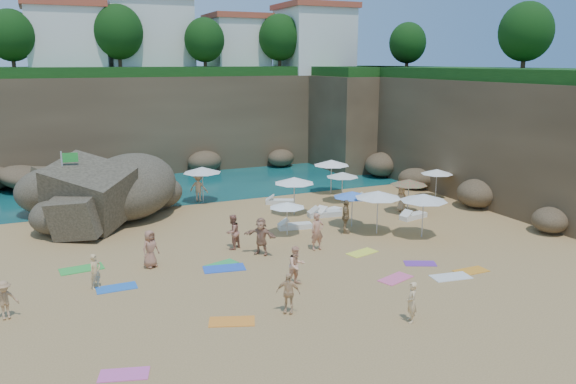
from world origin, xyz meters
name	(u,v)px	position (x,y,z in m)	size (l,w,h in m)	color
ground	(276,245)	(0.00, 0.00, 0.00)	(120.00, 120.00, 0.00)	tan
seawater	(160,157)	(0.00, 30.00, 0.00)	(120.00, 120.00, 0.00)	#0C4751
cliff_back	(190,120)	(2.00, 25.00, 4.00)	(44.00, 8.00, 8.00)	brown
cliff_right	(466,132)	(19.00, 8.00, 4.00)	(8.00, 30.00, 8.00)	brown
cliff_corner	(361,119)	(17.00, 20.00, 4.00)	(10.00, 12.00, 8.00)	brown
rock_promontory	(41,198)	(-11.00, 16.00, 0.00)	(12.00, 7.00, 2.00)	brown
clifftop_buildings	(196,39)	(2.96, 25.79, 11.24)	(28.48, 9.48, 7.00)	white
clifftop_trees	(237,36)	(4.78, 19.52, 11.26)	(35.60, 23.82, 4.40)	#11380F
rock_outcrop	(107,221)	(-7.48, 8.24, 0.00)	(9.18, 6.89, 3.67)	brown
flag_pole	(67,181)	(-9.53, 6.81, 2.89)	(0.89, 0.09, 4.54)	silver
parasol_0	(202,170)	(-0.99, 10.36, 2.22)	(2.56, 2.56, 2.42)	silver
parasol_1	(294,180)	(3.34, 5.10, 2.16)	(2.49, 2.49, 2.35)	silver
parasol_2	(331,163)	(8.15, 9.28, 2.22)	(2.56, 2.56, 2.42)	silver
parasol_3	(437,172)	(14.01, 4.93, 1.89)	(2.18, 2.18, 2.06)	silver
parasol_4	(342,175)	(7.58, 6.64, 1.89)	(2.18, 2.18, 2.06)	silver
parasol_5	(287,205)	(1.25, 1.41, 1.70)	(1.96, 1.96, 1.85)	silver
parasol_6	(409,182)	(9.96, 2.51, 1.98)	(2.29, 2.29, 2.16)	silver
parasol_9	(424,197)	(7.74, -1.87, 2.20)	(2.54, 2.54, 2.40)	silver
parasol_10	(352,194)	(5.30, 1.42, 1.90)	(2.19, 2.19, 2.07)	silver
parasol_11	(378,194)	(5.88, -0.33, 2.21)	(2.55, 2.55, 2.41)	silver
lounger_0	(328,212)	(5.28, 4.24, 0.15)	(1.96, 0.65, 0.30)	white
lounger_1	(280,202)	(3.57, 7.88, 0.15)	(1.88, 0.63, 0.29)	white
lounger_2	(324,214)	(4.86, 3.94, 0.16)	(2.04, 0.68, 0.32)	silver
lounger_3	(295,226)	(2.12, 2.32, 0.15)	(1.89, 0.63, 0.29)	silver
lounger_4	(368,198)	(9.48, 6.37, 0.13)	(1.69, 0.56, 0.26)	silver
lounger_5	(413,216)	(9.54, 1.34, 0.15)	(1.87, 0.62, 0.29)	white
towel_0	(117,288)	(-8.26, -2.45, 0.01)	(1.64, 0.82, 0.03)	blue
towel_1	(124,374)	(-8.93, -9.44, 0.01)	(1.48, 0.74, 0.03)	#E95AAD
towel_2	(232,321)	(-4.83, -7.38, 0.01)	(1.66, 0.83, 0.03)	orange
towel_3	(222,264)	(-3.40, -1.54, 0.01)	(1.50, 0.75, 0.03)	green
towel_6	(420,263)	(5.15, -5.21, 0.01)	(1.46, 0.73, 0.03)	purple
towel_8	(224,268)	(-3.45, -2.11, 0.02)	(1.88, 0.94, 0.03)	blue
towel_9	(396,279)	(3.01, -6.32, 0.01)	(1.59, 0.80, 0.03)	#F55F91
towel_10	(471,271)	(6.67, -6.93, 0.01)	(1.54, 0.77, 0.03)	orange
towel_11	(82,269)	(-9.43, 0.45, 0.02)	(1.90, 0.95, 0.03)	green
towel_12	(362,253)	(3.46, -2.80, 0.01)	(1.55, 0.78, 0.03)	#FAFF43
towel_13	(451,277)	(5.35, -7.14, 0.02)	(1.72, 0.86, 0.03)	silver
person_stand_0	(95,271)	(-9.02, -2.15, 0.75)	(0.55, 0.36, 1.51)	#DBB072
person_stand_1	(233,232)	(-2.21, 0.37, 0.89)	(0.87, 0.68, 1.79)	#AD6D56
person_stand_2	(199,187)	(-1.17, 10.77, 0.97)	(1.25, 0.51, 1.93)	#F3BB8A
person_stand_3	(346,217)	(4.33, 0.42, 0.94)	(1.10, 0.46, 1.88)	olive
person_stand_4	(401,199)	(9.82, 3.04, 0.78)	(0.77, 0.42, 1.57)	tan
person_stand_5	(88,211)	(-8.50, 7.48, 0.92)	(1.71, 0.49, 1.84)	tan
person_stand_6	(412,302)	(1.14, -10.00, 0.76)	(0.56, 0.37, 1.53)	#ECC186
person_lie_0	(6,314)	(-12.34, -3.82, 0.19)	(0.94, 1.46, 0.39)	tan
person_lie_1	(288,308)	(-2.64, -7.52, 0.19)	(0.91, 1.56, 0.38)	#E1B380
person_lie_2	(151,263)	(-6.48, -0.58, 0.23)	(0.85, 1.74, 0.46)	#A56C52
person_lie_3	(261,250)	(-1.20, -1.00, 0.24)	(1.70, 1.84, 0.49)	tan
person_lie_4	(317,246)	(1.63, -1.46, 0.22)	(0.68, 1.86, 0.45)	tan
person_lie_5	(296,278)	(-1.24, -5.20, 0.32)	(0.82, 1.69, 0.64)	#F7B58C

